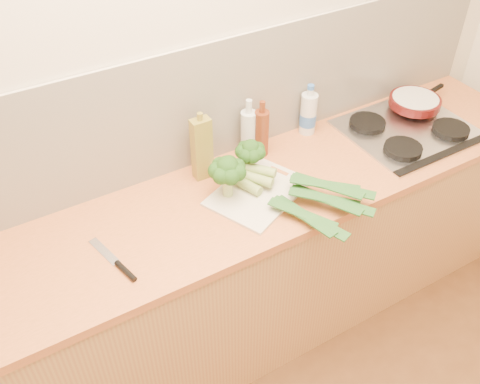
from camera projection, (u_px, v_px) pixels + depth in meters
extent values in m
plane|color=beige|center=(179.00, 83.00, 2.07)|extent=(3.50, 0.00, 3.50)
cube|color=silver|center=(183.00, 113.00, 2.15)|extent=(3.20, 0.02, 0.54)
cube|color=tan|center=(222.00, 280.00, 2.45)|extent=(3.20, 0.60, 0.86)
cube|color=#D0713D|center=(219.00, 207.00, 2.15)|extent=(3.20, 0.62, 0.04)
cube|color=silver|center=(408.00, 130.00, 2.53)|extent=(0.58, 0.50, 0.01)
cube|color=black|center=(445.00, 154.00, 2.37)|extent=(0.58, 0.04, 0.01)
cylinder|color=black|center=(403.00, 149.00, 2.38)|extent=(0.17, 0.17, 0.03)
cylinder|color=black|center=(451.00, 130.00, 2.49)|extent=(0.17, 0.17, 0.03)
cylinder|color=black|center=(367.00, 123.00, 2.54)|extent=(0.17, 0.17, 0.03)
cylinder|color=black|center=(414.00, 106.00, 2.65)|extent=(0.17, 0.17, 0.03)
cube|color=beige|center=(258.00, 192.00, 2.18)|extent=(0.48, 0.42, 0.01)
cylinder|color=#99AE66|center=(228.00, 187.00, 2.14)|extent=(0.04, 0.04, 0.08)
sphere|color=black|center=(227.00, 167.00, 2.07)|extent=(0.09, 0.09, 0.09)
sphere|color=black|center=(237.00, 167.00, 2.10)|extent=(0.07, 0.07, 0.07)
sphere|color=black|center=(229.00, 164.00, 2.11)|extent=(0.07, 0.07, 0.07)
sphere|color=black|center=(220.00, 165.00, 2.11)|extent=(0.07, 0.07, 0.07)
sphere|color=black|center=(217.00, 171.00, 2.08)|extent=(0.07, 0.07, 0.07)
sphere|color=black|center=(221.00, 176.00, 2.06)|extent=(0.07, 0.07, 0.07)
sphere|color=black|center=(231.00, 177.00, 2.05)|extent=(0.07, 0.07, 0.07)
sphere|color=black|center=(238.00, 173.00, 2.07)|extent=(0.07, 0.07, 0.07)
cylinder|color=#99AE66|center=(250.00, 166.00, 2.24)|extent=(0.04, 0.04, 0.08)
sphere|color=black|center=(251.00, 149.00, 2.18)|extent=(0.08, 0.08, 0.08)
sphere|color=black|center=(258.00, 149.00, 2.21)|extent=(0.06, 0.06, 0.06)
sphere|color=black|center=(252.00, 146.00, 2.22)|extent=(0.06, 0.06, 0.06)
sphere|color=black|center=(244.00, 148.00, 2.21)|extent=(0.06, 0.06, 0.06)
sphere|color=black|center=(242.00, 152.00, 2.19)|extent=(0.06, 0.06, 0.06)
sphere|color=black|center=(246.00, 156.00, 2.17)|extent=(0.06, 0.06, 0.06)
sphere|color=black|center=(253.00, 156.00, 2.17)|extent=(0.06, 0.06, 0.06)
sphere|color=black|center=(259.00, 153.00, 2.18)|extent=(0.06, 0.06, 0.06)
cylinder|color=white|center=(226.00, 174.00, 2.23)|extent=(0.07, 0.11, 0.04)
cylinder|color=#849D4E|center=(247.00, 185.00, 2.17)|extent=(0.08, 0.14, 0.04)
cube|color=#1A4619|center=(305.00, 216.00, 2.04)|extent=(0.09, 0.30, 0.02)
cube|color=#1A4619|center=(309.00, 218.00, 2.03)|extent=(0.16, 0.34, 0.01)
cube|color=#1A4619|center=(303.00, 214.00, 2.04)|extent=(0.18, 0.26, 0.02)
cylinder|color=white|center=(225.00, 169.00, 2.22)|extent=(0.10, 0.13, 0.04)
cylinder|color=#849D4E|center=(255.00, 178.00, 2.18)|extent=(0.12, 0.15, 0.04)
cube|color=#1A4619|center=(327.00, 199.00, 2.08)|extent=(0.16, 0.29, 0.02)
cube|color=#1A4619|center=(332.00, 201.00, 2.07)|extent=(0.23, 0.31, 0.01)
cube|color=#1A4619|center=(324.00, 198.00, 2.08)|extent=(0.23, 0.23, 0.02)
cylinder|color=white|center=(234.00, 164.00, 2.22)|extent=(0.10, 0.11, 0.04)
cylinder|color=#849D4E|center=(260.00, 170.00, 2.19)|extent=(0.12, 0.13, 0.04)
cube|color=#1A4619|center=(327.00, 186.00, 2.12)|extent=(0.18, 0.28, 0.02)
cube|color=#1A4619|center=(332.00, 186.00, 2.11)|extent=(0.25, 0.30, 0.01)
cube|color=#1A4619|center=(325.00, 184.00, 2.12)|extent=(0.24, 0.21, 0.02)
cube|color=silver|center=(104.00, 251.00, 1.94)|extent=(0.07, 0.17, 0.00)
cylinder|color=black|center=(126.00, 271.00, 1.86)|extent=(0.05, 0.11, 0.02)
cylinder|color=#4A0D0C|center=(415.00, 102.00, 2.62)|extent=(0.25, 0.25, 0.04)
cylinder|color=beige|center=(416.00, 98.00, 2.60)|extent=(0.22, 0.22, 0.00)
cube|color=black|center=(435.00, 89.00, 2.71)|extent=(0.13, 0.04, 0.02)
cube|color=olive|center=(202.00, 149.00, 2.18)|extent=(0.08, 0.05, 0.28)
cylinder|color=olive|center=(200.00, 116.00, 2.08)|extent=(0.02, 0.02, 0.03)
cylinder|color=silver|center=(249.00, 133.00, 2.33)|extent=(0.07, 0.07, 0.21)
cylinder|color=silver|center=(249.00, 106.00, 2.24)|extent=(0.03, 0.03, 0.06)
cylinder|color=#612912|center=(262.00, 133.00, 2.33)|extent=(0.06, 0.06, 0.22)
cylinder|color=#612912|center=(262.00, 107.00, 2.24)|extent=(0.03, 0.03, 0.05)
cylinder|color=silver|center=(308.00, 114.00, 2.46)|extent=(0.08, 0.08, 0.20)
cylinder|color=silver|center=(310.00, 92.00, 2.39)|extent=(0.03, 0.03, 0.03)
cylinder|color=#3062B7|center=(308.00, 119.00, 2.48)|extent=(0.08, 0.08, 0.06)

